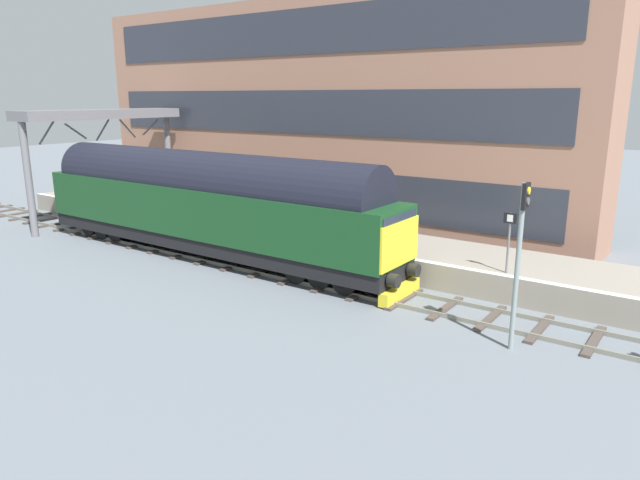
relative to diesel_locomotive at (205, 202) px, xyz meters
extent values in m
plane|color=slate|center=(0.00, -5.19, -2.49)|extent=(140.00, 140.00, 0.00)
cube|color=gray|center=(-0.72, -5.19, -2.41)|extent=(0.07, 60.00, 0.15)
cube|color=gray|center=(0.72, -5.19, -2.41)|extent=(0.07, 60.00, 0.15)
cube|color=#4B403A|center=(0.00, -15.96, -2.44)|extent=(2.50, 0.26, 0.09)
cube|color=#4B403A|center=(0.00, -14.42, -2.44)|extent=(2.50, 0.26, 0.09)
cube|color=#4B403A|center=(0.00, -12.88, -2.44)|extent=(2.50, 0.26, 0.09)
cube|color=#4B403A|center=(0.00, -11.34, -2.44)|extent=(2.50, 0.26, 0.09)
cube|color=#4B403A|center=(0.00, -9.80, -2.44)|extent=(2.50, 0.26, 0.09)
cube|color=#4B403A|center=(0.00, -8.26, -2.44)|extent=(2.50, 0.26, 0.09)
cube|color=#4B403A|center=(0.00, -6.72, -2.44)|extent=(2.50, 0.26, 0.09)
cube|color=#4B403A|center=(0.00, -5.19, -2.44)|extent=(2.50, 0.26, 0.09)
cube|color=#4B403A|center=(0.00, -3.65, -2.44)|extent=(2.50, 0.26, 0.09)
cube|color=#4B403A|center=(0.00, -2.11, -2.44)|extent=(2.50, 0.26, 0.09)
cube|color=#4B403A|center=(0.00, -0.57, -2.44)|extent=(2.50, 0.26, 0.09)
cube|color=#4B403A|center=(0.00, 0.97, -2.44)|extent=(2.50, 0.26, 0.09)
cube|color=#4B403A|center=(0.00, 2.51, -2.44)|extent=(2.50, 0.26, 0.09)
cube|color=#4B403A|center=(0.00, 4.04, -2.44)|extent=(2.50, 0.26, 0.09)
cube|color=#4B403A|center=(0.00, 5.58, -2.44)|extent=(2.50, 0.26, 0.09)
cube|color=#4B403A|center=(0.00, 7.12, -2.44)|extent=(2.50, 0.26, 0.09)
cube|color=#4B403A|center=(0.00, 8.66, -2.44)|extent=(2.50, 0.26, 0.09)
cube|color=#4B403A|center=(0.00, 10.20, -2.44)|extent=(2.50, 0.26, 0.09)
cube|color=#4B403A|center=(0.00, 11.74, -2.44)|extent=(2.50, 0.26, 0.09)
cube|color=#4B403A|center=(0.00, 13.28, -2.44)|extent=(2.50, 0.26, 0.09)
cube|color=#4B403A|center=(0.00, 14.81, -2.44)|extent=(2.50, 0.26, 0.09)
cube|color=#4B403A|center=(0.00, 16.35, -2.44)|extent=(2.50, 0.26, 0.09)
cube|color=#4B403A|center=(0.00, 17.89, -2.44)|extent=(2.50, 0.26, 0.09)
cube|color=gray|center=(3.60, -5.19, -1.99)|extent=(4.00, 44.00, 1.00)
cube|color=white|center=(1.75, -5.19, -1.48)|extent=(0.30, 44.00, 0.01)
cube|color=#9F6F5A|center=(9.26, 0.46, 3.47)|extent=(4.06, 30.07, 11.92)
cube|color=#2E323E|center=(7.20, 0.46, -0.30)|extent=(0.06, 27.67, 2.22)
cube|color=#2E323E|center=(7.20, 0.46, 3.67)|extent=(0.06, 27.67, 2.22)
cube|color=#2E323E|center=(7.20, 0.46, 7.64)|extent=(0.06, 27.67, 2.22)
cube|color=black|center=(0.00, 0.04, -1.67)|extent=(2.56, 19.09, 0.60)
cube|color=#16431E|center=(0.00, 0.04, -0.32)|extent=(2.70, 19.09, 2.10)
cylinder|color=black|center=(0.00, 0.04, 0.91)|extent=(2.56, 17.56, 2.57)
cube|color=yellow|center=(0.00, -9.55, -0.47)|extent=(2.65, 0.08, 1.58)
cube|color=#232D3D|center=(0.00, -9.53, 0.26)|extent=(2.38, 0.04, 0.64)
cube|color=#232D3D|center=(1.37, 0.04, -0.02)|extent=(0.04, 13.36, 0.44)
cylinder|color=black|center=(-0.75, -9.76, -1.57)|extent=(0.48, 0.35, 0.48)
cylinder|color=black|center=(0.75, -9.76, -1.57)|extent=(0.48, 0.35, 0.48)
cube|color=yellow|center=(0.00, -9.61, -2.20)|extent=(2.43, 0.36, 0.47)
cylinder|color=black|center=(0.00, -7.75, -1.97)|extent=(1.64, 1.04, 1.04)
cylinder|color=black|center=(0.00, -6.65, -1.97)|extent=(1.64, 1.04, 1.04)
cylinder|color=black|center=(0.00, -5.55, -1.97)|extent=(1.64, 1.04, 1.04)
cylinder|color=black|center=(0.00, 5.62, -1.97)|extent=(1.64, 1.04, 1.04)
cylinder|color=black|center=(0.00, 6.72, -1.97)|extent=(1.64, 1.04, 1.04)
cylinder|color=black|center=(0.00, 7.82, -1.97)|extent=(1.64, 1.04, 1.04)
cylinder|color=gray|center=(-1.84, -14.10, -0.11)|extent=(0.14, 0.14, 4.75)
cube|color=black|center=(-1.84, -14.16, 1.90)|extent=(0.44, 0.10, 0.71)
cylinder|color=yellow|center=(-1.84, -14.22, 2.06)|extent=(0.20, 0.06, 0.20)
cylinder|color=#50504E|center=(-1.84, -14.22, 1.78)|extent=(0.20, 0.06, 0.20)
cylinder|color=slate|center=(2.09, -12.63, -0.42)|extent=(0.08, 0.08, 2.11)
cube|color=black|center=(2.06, -12.63, 0.46)|extent=(0.05, 0.44, 0.36)
cube|color=white|center=(2.04, -12.63, 0.46)|extent=(0.01, 0.20, 0.24)
cylinder|color=#26322E|center=(3.99, -3.34, -1.06)|extent=(0.13, 0.13, 0.84)
cylinder|color=#26322E|center=(3.99, -3.14, -1.06)|extent=(0.13, 0.13, 0.84)
cylinder|color=tan|center=(3.99, -3.24, -0.36)|extent=(0.34, 0.34, 0.56)
sphere|color=tan|center=(3.99, -3.24, 0.05)|extent=(0.22, 0.22, 0.22)
cylinder|color=tan|center=(3.99, -3.45, -0.36)|extent=(0.09, 0.09, 0.52)
cylinder|color=tan|center=(3.99, -3.03, -0.36)|extent=(0.09, 0.09, 0.52)
cylinder|color=slate|center=(-2.40, 9.95, 0.40)|extent=(0.36, 0.36, 5.76)
cylinder|color=slate|center=(6.50, 9.95, 0.40)|extent=(0.36, 0.36, 5.76)
cube|color=slate|center=(2.05, 9.95, 3.53)|extent=(9.30, 2.00, 0.50)
cylinder|color=slate|center=(-1.19, 9.95, 2.68)|extent=(0.95, 0.10, 1.16)
cylinder|color=slate|center=(0.43, 9.95, 2.68)|extent=(1.20, 0.10, 0.90)
cylinder|color=slate|center=(2.05, 9.95, 2.68)|extent=(0.95, 0.10, 1.16)
cylinder|color=slate|center=(3.67, 9.95, 2.68)|extent=(1.03, 0.10, 1.09)
cylinder|color=slate|center=(5.29, 9.95, 2.68)|extent=(1.20, 0.10, 0.90)
camera|label=1|loc=(-17.29, -18.42, 4.48)|focal=32.34mm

